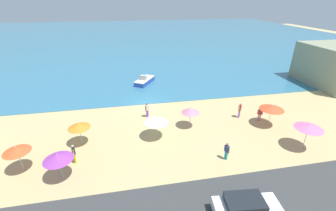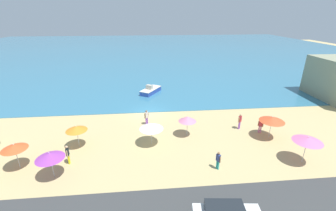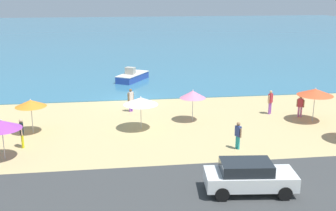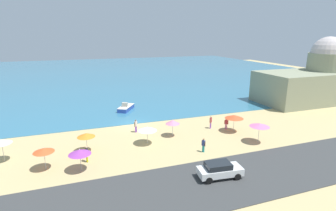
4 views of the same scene
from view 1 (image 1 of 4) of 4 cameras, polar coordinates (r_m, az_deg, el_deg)
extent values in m
plane|color=tan|center=(29.09, -5.47, 0.28)|extent=(160.00, 160.00, 0.00)
cube|color=teal|center=(82.13, -9.53, 16.93)|extent=(150.00, 110.00, 0.05)
cylinder|color=#B2B2B7|center=(26.30, 24.44, -2.69)|extent=(0.05, 0.05, 1.96)
cone|color=#DE502A|center=(25.81, 24.90, -0.42)|extent=(2.50, 2.50, 0.46)
sphere|color=silver|center=(25.70, 25.01, 0.10)|extent=(0.08, 0.08, 0.08)
cylinder|color=#B2B2B7|center=(19.30, -25.56, -14.28)|extent=(0.05, 0.05, 1.81)
cone|color=purple|center=(18.66, -26.22, -11.68)|extent=(2.15, 2.15, 0.48)
sphere|color=silver|center=(18.50, -26.38, -11.01)|extent=(0.08, 0.08, 0.08)
cylinder|color=#B2B2B7|center=(23.81, 5.61, -3.57)|extent=(0.05, 0.05, 1.74)
cone|color=pink|center=(23.30, 5.72, -1.25)|extent=(1.84, 1.84, 0.52)
sphere|color=silver|center=(23.16, 5.75, -0.61)|extent=(0.08, 0.08, 0.08)
cylinder|color=#B2B2B7|center=(22.50, -21.25, -7.19)|extent=(0.05, 0.05, 1.84)
cone|color=orange|center=(21.96, -21.70, -4.80)|extent=(1.99, 1.99, 0.43)
sphere|color=silver|center=(21.84, -21.81, -4.24)|extent=(0.08, 0.08, 0.08)
cylinder|color=#B2B2B7|center=(21.99, -2.95, -6.15)|extent=(0.05, 0.05, 1.77)
cone|color=white|center=(21.43, -3.01, -3.72)|extent=(2.33, 2.33, 0.47)
sphere|color=silver|center=(21.30, -3.03, -3.10)|extent=(0.08, 0.08, 0.08)
cylinder|color=#B2B2B7|center=(21.50, -33.36, -11.70)|extent=(0.05, 0.05, 1.90)
cone|color=#F05527|center=(20.92, -34.11, -9.24)|extent=(2.00, 2.00, 0.42)
sphere|color=silver|center=(20.80, -34.27, -8.70)|extent=(0.08, 0.08, 0.08)
cylinder|color=#B2B2B7|center=(23.90, 31.53, -7.07)|extent=(0.05, 0.05, 2.14)
cone|color=pink|center=(23.33, 32.22, -4.54)|extent=(2.40, 2.40, 0.39)
sphere|color=silver|center=(23.24, 32.35, -4.06)|extent=(0.08, 0.08, 0.08)
cylinder|color=yellow|center=(20.78, -22.52, -12.14)|extent=(0.14, 0.14, 0.85)
cylinder|color=yellow|center=(20.63, -22.51, -12.43)|extent=(0.14, 0.14, 0.85)
cube|color=black|center=(20.26, -22.88, -10.57)|extent=(0.28, 0.39, 0.68)
sphere|color=tan|center=(20.00, -23.12, -9.49)|extent=(0.22, 0.22, 0.22)
cylinder|color=tan|center=(20.49, -22.86, -10.30)|extent=(0.09, 0.09, 0.61)
cylinder|color=tan|center=(20.10, -22.86, -11.08)|extent=(0.09, 0.09, 0.61)
cylinder|color=pink|center=(27.09, 22.31, -2.84)|extent=(0.14, 0.14, 0.78)
cylinder|color=pink|center=(27.10, 21.94, -2.75)|extent=(0.14, 0.14, 0.78)
cube|color=#B8313C|center=(26.79, 22.37, -1.49)|extent=(0.42, 0.40, 0.62)
sphere|color=#A4754E|center=(26.60, 22.53, -0.65)|extent=(0.22, 0.22, 0.22)
cylinder|color=#A4754E|center=(26.79, 22.85, -1.69)|extent=(0.09, 0.09, 0.56)
cylinder|color=#A4754E|center=(26.83, 21.86, -1.47)|extent=(0.09, 0.09, 0.56)
cylinder|color=teal|center=(20.23, 14.33, -12.01)|extent=(0.14, 0.14, 0.78)
cylinder|color=teal|center=(20.13, 14.70, -12.26)|extent=(0.14, 0.14, 0.78)
cube|color=navy|center=(19.76, 14.74, -10.53)|extent=(0.34, 0.42, 0.62)
sphere|color=#9A6F4C|center=(19.51, 14.89, -9.49)|extent=(0.22, 0.22, 0.22)
cylinder|color=#9A6F4C|center=(19.92, 14.23, -10.32)|extent=(0.09, 0.09, 0.56)
cylinder|color=#9A6F4C|center=(19.67, 15.23, -10.98)|extent=(0.09, 0.09, 0.56)
cylinder|color=purple|center=(27.04, 17.67, -1.99)|extent=(0.14, 0.14, 0.88)
cylinder|color=purple|center=(26.88, 17.52, -2.13)|extent=(0.14, 0.14, 0.88)
cube|color=#B32B38|center=(26.61, 17.82, -0.57)|extent=(0.42, 0.40, 0.69)
sphere|color=tan|center=(26.41, 17.96, 0.36)|extent=(0.22, 0.22, 0.22)
cylinder|color=tan|center=(26.84, 18.00, -0.48)|extent=(0.09, 0.09, 0.62)
cylinder|color=tan|center=(26.43, 17.60, -0.85)|extent=(0.09, 0.09, 0.62)
cylinder|color=purple|center=(25.95, -5.11, -2.00)|extent=(0.14, 0.14, 0.87)
cylinder|color=purple|center=(25.85, -5.42, -2.13)|extent=(0.14, 0.14, 0.87)
cube|color=silver|center=(25.54, -5.34, -0.53)|extent=(0.42, 0.38, 0.69)
sphere|color=brown|center=(25.33, -5.38, 0.43)|extent=(0.22, 0.22, 0.22)
cylinder|color=brown|center=(25.70, -4.92, -0.46)|extent=(0.09, 0.09, 0.62)
cylinder|color=brown|center=(25.43, -5.75, -0.80)|extent=(0.09, 0.09, 0.62)
cube|color=silver|center=(16.09, 19.33, -23.51)|extent=(4.26, 2.12, 0.67)
cube|color=#1E2328|center=(15.59, 18.93, -22.22)|extent=(2.44, 1.73, 0.52)
cylinder|color=black|center=(17.33, 22.63, -21.38)|extent=(0.66, 0.29, 0.64)
cylinder|color=black|center=(16.39, 13.14, -23.05)|extent=(0.66, 0.29, 0.64)
cube|color=#2D4AA5|center=(36.08, -5.94, 6.13)|extent=(3.56, 4.36, 0.65)
cube|color=#2D4AA5|center=(37.97, -4.38, 7.33)|extent=(0.98, 0.85, 0.39)
cube|color=silver|center=(35.95, -5.97, 6.68)|extent=(3.63, 4.41, 0.08)
cube|color=#B2AD9E|center=(35.49, -6.30, 7.01)|extent=(1.12, 1.01, 0.79)
camera|label=2|loc=(2.33, 92.80, -16.12)|focal=24.00mm
camera|label=3|loc=(9.05, 160.43, -47.86)|focal=45.00mm
camera|label=4|loc=(11.55, -162.36, -23.31)|focal=28.00mm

